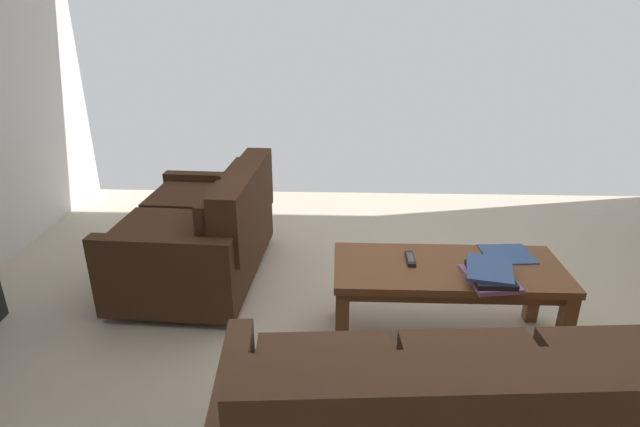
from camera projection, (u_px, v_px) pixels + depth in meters
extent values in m
cube|color=beige|center=(392.00, 353.00, 2.82)|extent=(5.68, 5.15, 0.01)
cylinder|color=black|center=(623.00, 424.00, 2.30)|extent=(0.05, 0.05, 0.06)
cube|color=brown|center=(489.00, 397.00, 1.81)|extent=(0.58, 0.73, 0.10)
cube|color=brown|center=(328.00, 401.00, 1.79)|extent=(0.58, 0.73, 0.10)
cube|color=brown|center=(523.00, 414.00, 1.52)|extent=(0.52, 0.16, 0.37)
cube|color=brown|center=(332.00, 419.00, 1.50)|extent=(0.52, 0.16, 0.37)
cylinder|color=black|center=(174.00, 242.00, 4.07)|extent=(0.05, 0.05, 0.06)
cylinder|color=black|center=(121.00, 305.00, 3.20)|extent=(0.05, 0.05, 0.06)
cylinder|color=black|center=(262.00, 245.00, 4.01)|extent=(0.05, 0.05, 0.06)
cylinder|color=black|center=(232.00, 311.00, 3.14)|extent=(0.05, 0.05, 0.06)
cube|color=#422819|center=(196.00, 245.00, 3.53)|extent=(0.89, 1.14, 0.36)
cube|color=#422819|center=(203.00, 200.00, 3.69)|extent=(0.76, 0.55, 0.10)
cube|color=#422819|center=(176.00, 231.00, 3.19)|extent=(0.76, 0.55, 0.10)
cube|color=#422819|center=(244.00, 201.00, 3.37)|extent=(0.24, 1.10, 0.43)
cube|color=#422819|center=(238.00, 187.00, 3.63)|extent=(0.15, 0.50, 0.29)
cube|color=#422819|center=(217.00, 216.00, 3.12)|extent=(0.15, 0.50, 0.29)
cube|color=#422819|center=(219.00, 205.00, 4.05)|extent=(0.84, 0.14, 0.52)
cube|color=#422819|center=(163.00, 279.00, 2.95)|extent=(0.84, 0.14, 0.52)
cube|color=brown|center=(448.00, 269.00, 2.75)|extent=(1.23, 0.53, 0.04)
cube|color=brown|center=(448.00, 276.00, 2.77)|extent=(1.13, 0.48, 0.05)
cube|color=brown|center=(534.00, 289.00, 3.03)|extent=(0.07, 0.07, 0.44)
cube|color=brown|center=(342.00, 285.00, 3.07)|extent=(0.07, 0.07, 0.44)
cube|color=brown|center=(564.00, 332.00, 2.62)|extent=(0.07, 0.07, 0.44)
cube|color=brown|center=(342.00, 327.00, 2.66)|extent=(0.07, 0.07, 0.44)
cube|color=#996699|center=(490.00, 279.00, 2.59)|extent=(0.27, 0.32, 0.02)
cube|color=black|center=(490.00, 275.00, 2.58)|extent=(0.20, 0.28, 0.03)
cube|color=#385693|center=(490.00, 269.00, 2.59)|extent=(0.28, 0.33, 0.02)
cube|color=black|center=(410.00, 259.00, 2.80)|extent=(0.05, 0.16, 0.02)
cube|color=#59595B|center=(410.00, 257.00, 2.79)|extent=(0.03, 0.11, 0.00)
cube|color=#385693|center=(507.00, 254.00, 2.86)|extent=(0.28, 0.26, 0.01)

